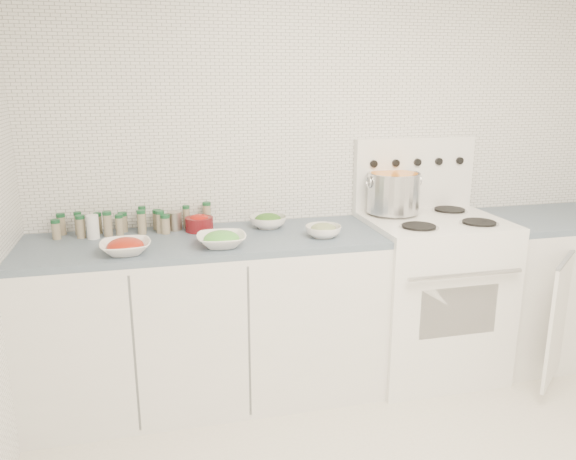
% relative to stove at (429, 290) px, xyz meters
% --- Properties ---
extents(room_walls, '(3.54, 3.04, 2.52)m').
position_rel_stove_xyz_m(room_walls, '(-0.48, -1.19, 1.06)').
color(room_walls, white).
rests_on(room_walls, ground).
extents(counter_left, '(1.85, 0.62, 0.90)m').
position_rel_stove_xyz_m(counter_left, '(-1.30, 0.00, -0.05)').
color(counter_left, white).
rests_on(counter_left, ground).
extents(stove, '(0.76, 0.70, 1.36)m').
position_rel_stove_xyz_m(stove, '(0.00, 0.00, 0.00)').
color(stove, white).
rests_on(stove, ground).
extents(counter_right, '(0.89, 0.89, 0.90)m').
position_rel_stove_xyz_m(counter_right, '(0.82, -0.00, -0.05)').
color(counter_right, white).
rests_on(counter_right, ground).
extents(stock_pot, '(0.32, 0.30, 0.23)m').
position_rel_stove_xyz_m(stock_pot, '(-0.19, 0.16, 0.58)').
color(stock_pot, silver).
rests_on(stock_pot, stove).
extents(bowl_tomato, '(0.25, 0.25, 0.08)m').
position_rel_stove_xyz_m(bowl_tomato, '(-1.69, -0.17, 0.44)').
color(bowl_tomato, white).
rests_on(bowl_tomato, counter_left).
extents(bowl_snowpea, '(0.26, 0.26, 0.08)m').
position_rel_stove_xyz_m(bowl_snowpea, '(-1.23, -0.16, 0.44)').
color(bowl_snowpea, white).
rests_on(bowl_snowpea, counter_left).
extents(bowl_broccoli, '(0.26, 0.26, 0.08)m').
position_rel_stove_xyz_m(bowl_broccoli, '(-0.94, 0.15, 0.44)').
color(bowl_broccoli, white).
rests_on(bowl_broccoli, counter_left).
extents(bowl_zucchini, '(0.23, 0.23, 0.08)m').
position_rel_stove_xyz_m(bowl_zucchini, '(-0.69, -0.11, 0.44)').
color(bowl_zucchini, white).
rests_on(bowl_zucchini, counter_left).
extents(bowl_pepper, '(0.15, 0.15, 0.09)m').
position_rel_stove_xyz_m(bowl_pepper, '(-1.31, 0.16, 0.45)').
color(bowl_pepper, '#5F1014').
rests_on(bowl_pepper, counter_left).
extents(salt_canister, '(0.08, 0.08, 0.12)m').
position_rel_stove_xyz_m(salt_canister, '(-1.86, 0.14, 0.47)').
color(salt_canister, white).
rests_on(salt_canister, counter_left).
extents(tin_can, '(0.08, 0.08, 0.10)m').
position_rel_stove_xyz_m(tin_can, '(-1.44, 0.22, 0.45)').
color(tin_can, gray).
rests_on(tin_can, counter_left).
extents(spice_cluster, '(0.83, 0.16, 0.14)m').
position_rel_stove_xyz_m(spice_cluster, '(-1.69, 0.21, 0.46)').
color(spice_cluster, gray).
rests_on(spice_cluster, counter_left).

